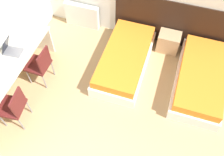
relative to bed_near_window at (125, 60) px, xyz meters
name	(u,v)px	position (x,y,z in m)	size (l,w,h in m)	color
headboard_panel	(173,24)	(0.76, 0.96, 0.34)	(2.52, 0.03, 1.09)	black
bed_near_window	(125,60)	(0.00, 0.00, 0.00)	(0.90, 1.86, 0.43)	silver
bed_near_door	(200,79)	(1.52, 0.00, 0.00)	(0.90, 1.86, 0.43)	silver
nightstand	(168,42)	(0.76, 0.76, 0.01)	(0.46, 0.35, 0.44)	tan
radiator	(82,16)	(-1.28, 0.88, 0.09)	(0.80, 0.12, 0.60)	silver
desk	(6,75)	(-1.82, -1.29, 0.39)	(0.58, 2.44, 0.74)	beige
chair_near_laptop	(40,64)	(-1.42, -0.82, 0.29)	(0.41, 0.41, 0.88)	#511919
chair_near_notebook	(14,106)	(-1.42, -1.76, 0.29)	(0.45, 0.45, 0.88)	#511919
laptop	(11,49)	(-1.90, -0.88, 0.60)	(0.35, 0.26, 0.32)	slate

